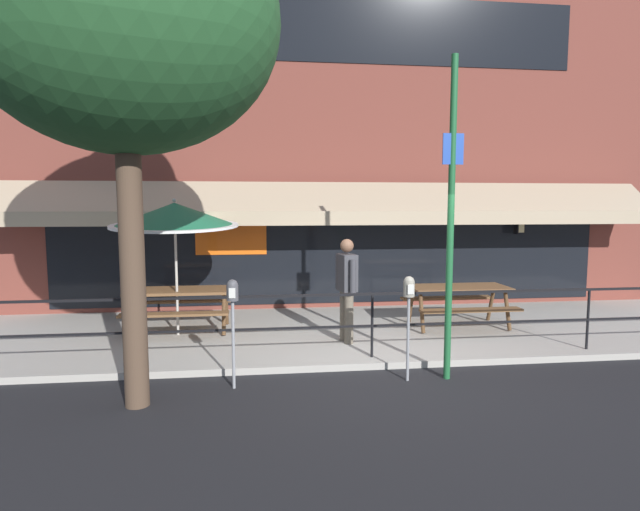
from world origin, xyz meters
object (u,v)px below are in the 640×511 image
(pedestrian_walking, at_px, (347,285))
(patio_umbrella_left, at_px, (175,216))
(picnic_table_left, at_px, (179,298))
(street_tree_curbside, at_px, (130,0))
(parking_meter_far, at_px, (409,297))
(picnic_table_centre, at_px, (458,295))
(parking_meter_near, at_px, (233,301))
(street_sign_pole, at_px, (451,217))

(pedestrian_walking, bearing_deg, patio_umbrella_left, 164.28)
(picnic_table_left, height_order, street_tree_curbside, street_tree_curbside)
(patio_umbrella_left, height_order, pedestrian_walking, patio_umbrella_left)
(picnic_table_left, distance_m, parking_meter_far, 4.34)
(picnic_table_centre, xyz_separation_m, pedestrian_walking, (-2.23, -0.75, 0.35))
(parking_meter_near, relative_size, parking_meter_far, 1.00)
(pedestrian_walking, height_order, street_sign_pole, street_sign_pole)
(picnic_table_centre, bearing_deg, patio_umbrella_left, 179.45)
(picnic_table_left, relative_size, parking_meter_near, 1.27)
(pedestrian_walking, distance_m, street_tree_curbside, 4.95)
(picnic_table_left, height_order, picnic_table_centre, same)
(pedestrian_walking, bearing_deg, parking_meter_near, -137.02)
(picnic_table_centre, relative_size, parking_meter_far, 1.27)
(pedestrian_walking, distance_m, street_sign_pole, 2.27)
(picnic_table_left, distance_m, picnic_table_centre, 5.08)
(picnic_table_left, bearing_deg, patio_umbrella_left, -90.00)
(picnic_table_left, height_order, pedestrian_walking, pedestrian_walking)
(parking_meter_far, bearing_deg, picnic_table_centre, 54.91)
(parking_meter_near, distance_m, street_tree_curbside, 3.60)
(picnic_table_left, bearing_deg, parking_meter_far, -38.18)
(parking_meter_far, bearing_deg, pedestrian_walking, 108.54)
(parking_meter_far, distance_m, street_sign_pole, 1.19)
(parking_meter_near, xyz_separation_m, street_sign_pole, (2.87, 0.03, 1.05))
(picnic_table_left, relative_size, parking_meter_far, 1.27)
(parking_meter_near, bearing_deg, picnic_table_centre, 30.96)
(picnic_table_left, distance_m, street_tree_curbside, 4.99)
(patio_umbrella_left, relative_size, parking_meter_far, 1.67)
(picnic_table_left, distance_m, pedestrian_walking, 3.05)
(parking_meter_near, height_order, parking_meter_far, same)
(patio_umbrella_left, bearing_deg, parking_meter_near, -66.00)
(pedestrian_walking, height_order, parking_meter_near, pedestrian_walking)
(picnic_table_centre, xyz_separation_m, parking_meter_far, (-1.68, -2.39, 0.44))
(street_tree_curbside, bearing_deg, parking_meter_far, 8.41)
(picnic_table_left, distance_m, parking_meter_near, 2.92)
(patio_umbrella_left, xyz_separation_m, pedestrian_walking, (2.84, -0.80, -1.12))
(pedestrian_walking, relative_size, street_sign_pole, 0.40)
(patio_umbrella_left, distance_m, street_sign_pole, 4.63)
(picnic_table_left, height_order, street_sign_pole, street_sign_pole)
(patio_umbrella_left, relative_size, parking_meter_near, 1.67)
(parking_meter_near, bearing_deg, picnic_table_left, 112.13)
(pedestrian_walking, height_order, street_tree_curbside, street_tree_curbside)
(patio_umbrella_left, xyz_separation_m, street_tree_curbside, (0.08, -2.93, 2.39))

